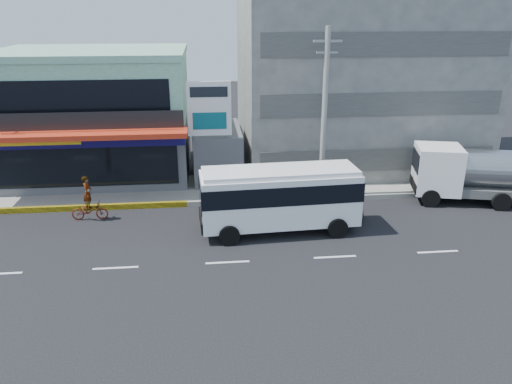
# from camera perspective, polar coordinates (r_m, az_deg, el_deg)

# --- Properties ---
(ground) EXTENTS (120.00, 120.00, 0.00)m
(ground) POSITION_cam_1_polar(r_m,az_deg,el_deg) (22.97, -3.27, -8.03)
(ground) COLOR black
(ground) RESTS_ON ground
(sidewalk) EXTENTS (70.00, 5.00, 0.30)m
(sidewalk) POSITION_cam_1_polar(r_m,az_deg,el_deg) (32.12, 4.78, 0.69)
(sidewalk) COLOR gray
(sidewalk) RESTS_ON ground
(shop_building) EXTENTS (12.40, 11.70, 8.00)m
(shop_building) POSITION_cam_1_polar(r_m,az_deg,el_deg) (35.57, -17.72, 8.17)
(shop_building) COLOR #4D4E52
(shop_building) RESTS_ON ground
(concrete_building) EXTENTS (16.00, 12.00, 14.00)m
(concrete_building) POSITION_cam_1_polar(r_m,az_deg,el_deg) (37.04, 11.35, 13.89)
(concrete_building) COLOR gray
(concrete_building) RESTS_ON ground
(gap_structure) EXTENTS (3.00, 6.00, 3.50)m
(gap_structure) POSITION_cam_1_polar(r_m,az_deg,el_deg) (33.49, -4.39, 4.40)
(gap_structure) COLOR #4D4E52
(gap_structure) RESTS_ON ground
(satellite_dish) EXTENTS (1.50, 1.50, 0.15)m
(satellite_dish) POSITION_cam_1_polar(r_m,az_deg,el_deg) (32.06, -4.42, 7.05)
(satellite_dish) COLOR slate
(satellite_dish) RESTS_ON gap_structure
(billboard) EXTENTS (2.60, 0.18, 6.90)m
(billboard) POSITION_cam_1_polar(r_m,az_deg,el_deg) (30.01, -5.34, 8.75)
(billboard) COLOR gray
(billboard) RESTS_ON ground
(utility_pole_near) EXTENTS (1.60, 0.30, 10.00)m
(utility_pole_near) POSITION_cam_1_polar(r_m,az_deg,el_deg) (29.01, 7.80, 8.70)
(utility_pole_near) COLOR #999993
(utility_pole_near) RESTS_ON ground
(minibus) EXTENTS (8.15, 3.16, 3.36)m
(minibus) POSITION_cam_1_polar(r_m,az_deg,el_deg) (25.29, 2.72, -0.29)
(minibus) COLOR white
(minibus) RESTS_ON ground
(sedan) EXTENTS (4.20, 2.69, 1.33)m
(sedan) POSITION_cam_1_polar(r_m,az_deg,el_deg) (27.47, 8.22, -1.77)
(sedan) COLOR #C2AC94
(sedan) RESTS_ON ground
(tanker_truck) EXTENTS (8.75, 4.44, 3.31)m
(tanker_truck) POSITION_cam_1_polar(r_m,az_deg,el_deg) (32.07, 24.48, 1.93)
(tanker_truck) COLOR white
(tanker_truck) RESTS_ON ground
(motorcycle_rider) EXTENTS (1.96, 0.71, 2.50)m
(motorcycle_rider) POSITION_cam_1_polar(r_m,az_deg,el_deg) (28.52, -18.53, -1.47)
(motorcycle_rider) COLOR #53150B
(motorcycle_rider) RESTS_ON ground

